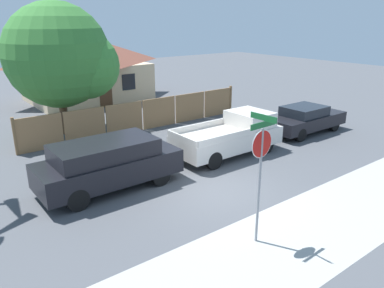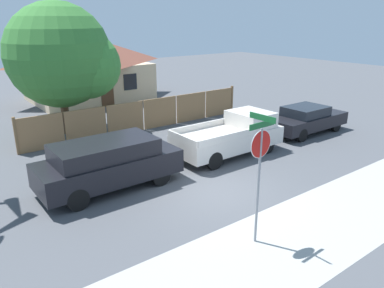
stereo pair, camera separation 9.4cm
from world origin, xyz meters
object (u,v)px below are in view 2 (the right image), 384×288
object	(u,v)px
house	(88,67)
parked_sedan	(306,119)
red_suv	(108,163)
stop_sign	(260,158)
oak_tree	(65,58)
orange_pickup	(232,135)

from	to	relation	value
house	parked_sedan	world-z (taller)	house
red_suv	stop_sign	size ratio (longest dim) A/B	1.41
oak_tree	red_suv	world-z (taller)	oak_tree
red_suv	house	bearing A→B (deg)	69.64
red_suv	orange_pickup	bearing A→B (deg)	-0.12
orange_pickup	stop_sign	distance (m)	7.07
stop_sign	oak_tree	bearing A→B (deg)	88.93
orange_pickup	parked_sedan	world-z (taller)	orange_pickup
parked_sedan	oak_tree	bearing A→B (deg)	142.80
red_suv	orange_pickup	size ratio (longest dim) A/B	1.00
red_suv	stop_sign	xyz separation A→B (m)	(1.67, -5.47, 1.45)
orange_pickup	parked_sedan	bearing A→B (deg)	-0.13
house	stop_sign	bearing A→B (deg)	-100.67
oak_tree	red_suv	distance (m)	8.07
house	orange_pickup	xyz separation A→B (m)	(0.35, -14.96, -1.51)
orange_pickup	parked_sedan	xyz separation A→B (m)	(5.29, -0.00, -0.11)
house	oak_tree	size ratio (longest dim) A/B	1.29
house	orange_pickup	bearing A→B (deg)	-88.66
red_suv	orange_pickup	distance (m)	5.87
oak_tree	red_suv	size ratio (longest dim) A/B	1.32
house	parked_sedan	xyz separation A→B (m)	(5.64, -14.96, -1.62)
oak_tree	red_suv	bearing A→B (deg)	-100.49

